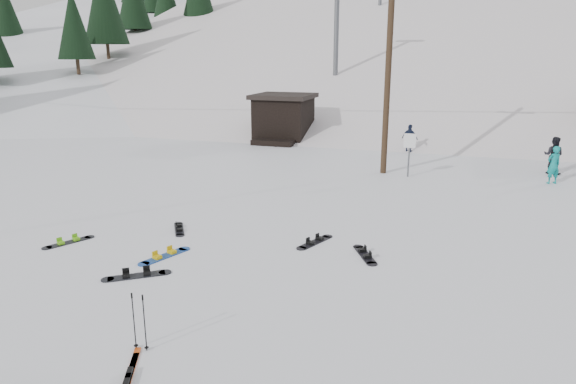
% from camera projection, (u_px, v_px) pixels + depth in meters
% --- Properties ---
extents(ground, '(200.00, 200.00, 0.00)m').
position_uv_depth(ground, '(183.00, 314.00, 10.33)').
color(ground, white).
rests_on(ground, ground).
extents(ski_slope, '(60.00, 85.24, 65.97)m').
position_uv_depth(ski_slope, '(410.00, 195.00, 63.86)').
color(ski_slope, white).
rests_on(ski_slope, ground).
extents(ridge_left, '(47.54, 95.03, 58.38)m').
position_uv_depth(ridge_left, '(129.00, 178.00, 68.11)').
color(ridge_left, white).
rests_on(ridge_left, ground).
extents(treeline_left, '(20.00, 64.00, 10.00)m').
position_uv_depth(treeline_left, '(93.00, 100.00, 57.30)').
color(treeline_left, black).
rests_on(treeline_left, ground).
extents(treeline_crest, '(50.00, 6.00, 10.00)m').
position_uv_depth(treeline_crest, '(431.00, 83.00, 89.12)').
color(treeline_crest, black).
rests_on(treeline_crest, ski_slope).
extents(utility_pole, '(2.00, 0.26, 9.00)m').
position_uv_depth(utility_pole, '(389.00, 63.00, 21.32)').
color(utility_pole, '#3A2819').
rests_on(utility_pole, ground).
extents(trail_sign, '(0.50, 0.09, 1.85)m').
position_uv_depth(trail_sign, '(409.00, 147.00, 21.49)').
color(trail_sign, '#595B60').
rests_on(trail_sign, ground).
extents(lift_hut, '(3.40, 4.10, 2.75)m').
position_uv_depth(lift_hut, '(283.00, 117.00, 30.68)').
color(lift_hut, black).
rests_on(lift_hut, ground).
extents(lift_tower_near, '(2.20, 0.36, 8.00)m').
position_uv_depth(lift_tower_near, '(337.00, 13.00, 36.97)').
color(lift_tower_near, '#595B60').
rests_on(lift_tower_near, ski_slope).
extents(hero_snowboard, '(0.75, 1.52, 0.11)m').
position_uv_depth(hero_snowboard, '(165.00, 256.00, 13.25)').
color(hero_snowboard, '#1846A0').
rests_on(hero_snowboard, ground).
extents(hero_skis, '(0.87, 1.73, 0.10)m').
position_uv_depth(hero_skis, '(128.00, 379.00, 8.24)').
color(hero_skis, '#AB3E11').
rests_on(hero_skis, ground).
extents(ski_poles, '(0.30, 0.08, 1.07)m').
position_uv_depth(ski_poles, '(139.00, 321.00, 8.98)').
color(ski_poles, black).
rests_on(ski_poles, ground).
extents(board_scatter_a, '(1.36, 1.08, 0.11)m').
position_uv_depth(board_scatter_a, '(137.00, 275.00, 12.08)').
color(board_scatter_a, black).
rests_on(board_scatter_a, ground).
extents(board_scatter_b, '(0.85, 1.19, 0.10)m').
position_uv_depth(board_scatter_b, '(179.00, 229.00, 15.29)').
color(board_scatter_b, black).
rests_on(board_scatter_b, ground).
extents(board_scatter_c, '(0.79, 1.34, 0.10)m').
position_uv_depth(board_scatter_c, '(69.00, 242.00, 14.22)').
color(board_scatter_c, black).
rests_on(board_scatter_c, ground).
extents(board_scatter_d, '(0.82, 1.34, 0.10)m').
position_uv_depth(board_scatter_d, '(365.00, 254.00, 13.34)').
color(board_scatter_d, black).
rests_on(board_scatter_d, ground).
extents(board_scatter_f, '(0.72, 1.40, 0.10)m').
position_uv_depth(board_scatter_f, '(315.00, 242.00, 14.23)').
color(board_scatter_f, black).
rests_on(board_scatter_f, ground).
extents(skier_teal, '(0.67, 0.59, 1.53)m').
position_uv_depth(skier_teal, '(554.00, 165.00, 20.50)').
color(skier_teal, '#0C817F').
rests_on(skier_teal, ground).
extents(skier_dark, '(0.96, 0.85, 1.63)m').
position_uv_depth(skier_dark, '(553.00, 155.00, 22.17)').
color(skier_dark, black).
rests_on(skier_dark, ground).
extents(skier_navy, '(0.94, 0.62, 1.48)m').
position_uv_depth(skier_navy, '(410.00, 138.00, 27.01)').
color(skier_navy, '#151D36').
rests_on(skier_navy, ground).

